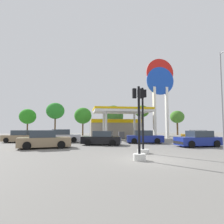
# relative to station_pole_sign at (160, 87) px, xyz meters

# --- Properties ---
(ground_plane) EXTENTS (90.00, 90.00, 0.00)m
(ground_plane) POSITION_rel_station_pole_sign_xyz_m (-8.58, -18.43, -8.36)
(ground_plane) COLOR slate
(ground_plane) RESTS_ON ground
(gas_station) EXTENTS (9.04, 11.41, 4.71)m
(gas_station) POSITION_rel_station_pole_sign_xyz_m (-6.48, 4.75, -6.24)
(gas_station) COLOR gray
(gas_station) RESTS_ON ground
(station_pole_sign) EXTENTS (4.57, 0.56, 12.98)m
(station_pole_sign) POSITION_rel_station_pole_sign_xyz_m (0.00, 0.00, 0.00)
(station_pole_sign) COLOR white
(station_pole_sign) RESTS_ON ground
(car_0) EXTENTS (4.30, 2.11, 1.51)m
(car_0) POSITION_rel_station_pole_sign_xyz_m (-1.54, -12.39, -7.68)
(car_0) COLOR black
(car_0) RESTS_ON ground
(car_1) EXTENTS (4.53, 2.37, 1.56)m
(car_1) POSITION_rel_station_pole_sign_xyz_m (-14.89, -5.23, -7.65)
(car_1) COLOR black
(car_1) RESTS_ON ground
(car_2) EXTENTS (4.23, 2.63, 1.41)m
(car_2) POSITION_rel_station_pole_sign_xyz_m (3.18, -4.80, -7.72)
(car_2) COLOR black
(car_2) RESTS_ON ground
(car_3) EXTENTS (4.68, 2.63, 1.58)m
(car_3) POSITION_rel_station_pole_sign_xyz_m (-15.76, -11.50, -7.64)
(car_3) COLOR black
(car_3) RESTS_ON ground
(car_4) EXTENTS (4.32, 2.42, 1.46)m
(car_4) POSITION_rel_station_pole_sign_xyz_m (-5.39, -7.96, -7.70)
(car_4) COLOR black
(car_4) RESTS_ON ground
(car_5) EXTENTS (4.33, 2.72, 1.44)m
(car_5) POSITION_rel_station_pole_sign_xyz_m (-10.44, -9.32, -7.71)
(car_5) COLOR black
(car_5) RESTS_ON ground
(car_6) EXTENTS (4.35, 2.66, 1.45)m
(car_6) POSITION_rel_station_pole_sign_xyz_m (-19.76, -4.70, -7.70)
(car_6) COLOR black
(car_6) RESTS_ON ground
(traffic_signal_0) EXTENTS (0.84, 0.84, 4.72)m
(traffic_signal_0) POSITION_rel_station_pole_sign_xyz_m (-8.13, -15.90, -6.83)
(traffic_signal_0) COLOR silver
(traffic_signal_0) RESTS_ON ground
(traffic_signal_1) EXTENTS (0.71, 0.71, 4.22)m
(traffic_signal_1) POSITION_rel_station_pole_sign_xyz_m (-9.24, -18.67, -6.93)
(traffic_signal_1) COLOR silver
(traffic_signal_1) RESTS_ON ground
(tree_0) EXTENTS (3.20, 3.20, 5.36)m
(tree_0) POSITION_rel_station_pole_sign_xyz_m (-23.18, 10.69, -4.49)
(tree_0) COLOR brown
(tree_0) RESTS_ON ground
(tree_1) EXTENTS (3.48, 3.48, 6.50)m
(tree_1) POSITION_rel_station_pole_sign_xyz_m (-17.70, 9.16, -3.45)
(tree_1) COLOR brown
(tree_1) RESTS_ON ground
(tree_2) EXTENTS (3.62, 3.62, 5.87)m
(tree_2) POSITION_rel_station_pole_sign_xyz_m (-12.38, 11.61, -4.20)
(tree_2) COLOR brown
(tree_2) RESTS_ON ground
(tree_3) EXTENTS (4.20, 4.20, 6.36)m
(tree_3) POSITION_rel_station_pole_sign_xyz_m (-5.97, 10.93, -4.24)
(tree_3) COLOR brown
(tree_3) RESTS_ON ground
(tree_4) EXTENTS (3.00, 3.00, 6.35)m
(tree_4) POSITION_rel_station_pole_sign_xyz_m (-0.05, 9.78, -3.31)
(tree_4) COLOR brown
(tree_4) RESTS_ON ground
(tree_5) EXTENTS (3.13, 3.13, 5.44)m
(tree_5) POSITION_rel_station_pole_sign_xyz_m (8.55, 11.04, -4.34)
(tree_5) COLOR brown
(tree_5) RESTS_ON ground
(corner_streetlamp) EXTENTS (0.24, 1.48, 7.91)m
(corner_streetlamp) POSITION_rel_station_pole_sign_xyz_m (-1.46, -15.82, -3.68)
(corner_streetlamp) COLOR gray
(corner_streetlamp) RESTS_ON ground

